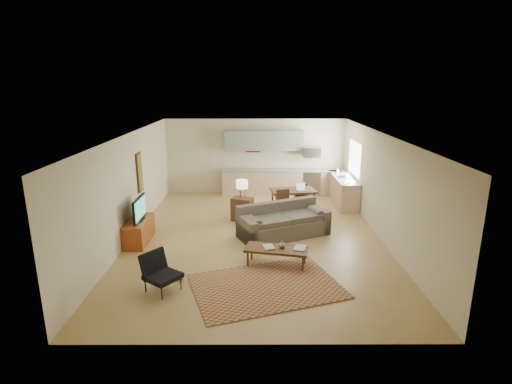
{
  "coord_description": "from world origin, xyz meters",
  "views": [
    {
      "loc": [
        -0.03,
        -9.87,
        3.95
      ],
      "look_at": [
        0.0,
        0.3,
        1.15
      ],
      "focal_mm": 28.0,
      "sensor_mm": 36.0,
      "label": 1
    }
  ],
  "objects_px": {
    "armchair": "(162,273)",
    "dining_table": "(293,200)",
    "sofa": "(284,220)",
    "tv_credenza": "(139,231)",
    "console_table": "(242,209)",
    "coffee_table": "(276,257)"
  },
  "relations": [
    {
      "from": "console_table",
      "to": "armchair",
      "type": "bearing_deg",
      "value": -89.49
    },
    {
      "from": "sofa",
      "to": "dining_table",
      "type": "height_order",
      "value": "sofa"
    },
    {
      "from": "tv_credenza",
      "to": "sofa",
      "type": "bearing_deg",
      "value": 6.31
    },
    {
      "from": "armchair",
      "to": "console_table",
      "type": "xyz_separation_m",
      "value": [
        1.42,
        4.13,
        -0.04
      ]
    },
    {
      "from": "tv_credenza",
      "to": "console_table",
      "type": "bearing_deg",
      "value": 32.29
    },
    {
      "from": "sofa",
      "to": "dining_table",
      "type": "distance_m",
      "value": 2.17
    },
    {
      "from": "coffee_table",
      "to": "console_table",
      "type": "height_order",
      "value": "console_table"
    },
    {
      "from": "armchair",
      "to": "coffee_table",
      "type": "bearing_deg",
      "value": -26.75
    },
    {
      "from": "dining_table",
      "to": "console_table",
      "type": "bearing_deg",
      "value": -159.0
    },
    {
      "from": "coffee_table",
      "to": "armchair",
      "type": "bearing_deg",
      "value": -141.72
    },
    {
      "from": "coffee_table",
      "to": "tv_credenza",
      "type": "relative_size",
      "value": 1.09
    },
    {
      "from": "console_table",
      "to": "dining_table",
      "type": "relative_size",
      "value": 0.51
    },
    {
      "from": "armchair",
      "to": "tv_credenza",
      "type": "bearing_deg",
      "value": 61.97
    },
    {
      "from": "armchair",
      "to": "console_table",
      "type": "height_order",
      "value": "armchair"
    },
    {
      "from": "sofa",
      "to": "armchair",
      "type": "bearing_deg",
      "value": -156.31
    },
    {
      "from": "armchair",
      "to": "console_table",
      "type": "distance_m",
      "value": 4.36
    },
    {
      "from": "sofa",
      "to": "console_table",
      "type": "distance_m",
      "value": 1.67
    },
    {
      "from": "armchair",
      "to": "dining_table",
      "type": "bearing_deg",
      "value": 6.34
    },
    {
      "from": "armchair",
      "to": "dining_table",
      "type": "xyz_separation_m",
      "value": [
        2.99,
        5.04,
        -0.04
      ]
    },
    {
      "from": "sofa",
      "to": "tv_credenza",
      "type": "xyz_separation_m",
      "value": [
        -3.72,
        -0.41,
        -0.13
      ]
    },
    {
      "from": "armchair",
      "to": "console_table",
      "type": "bearing_deg",
      "value": 18.05
    },
    {
      "from": "armchair",
      "to": "dining_table",
      "type": "height_order",
      "value": "armchair"
    }
  ]
}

